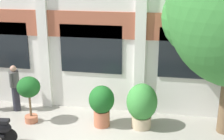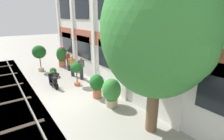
{
  "view_description": "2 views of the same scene",
  "coord_description": "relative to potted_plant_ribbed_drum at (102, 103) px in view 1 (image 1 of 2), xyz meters",
  "views": [
    {
      "loc": [
        2.58,
        -7.64,
        4.92
      ],
      "look_at": [
        0.84,
        1.94,
        1.72
      ],
      "focal_mm": 50.0,
      "sensor_mm": 36.0,
      "label": 1
    },
    {
      "loc": [
        8.67,
        -3.27,
        4.48
      ],
      "look_at": [
        1.23,
        1.93,
        1.7
      ],
      "focal_mm": 28.0,
      "sensor_mm": 36.0,
      "label": 2
    }
  ],
  "objects": [
    {
      "name": "potted_plant_glazed_jar",
      "position": [
        1.28,
        0.13,
        0.01
      ],
      "size": [
        0.98,
        0.98,
        1.49
      ],
      "color": "tan",
      "rests_on": "ground"
    },
    {
      "name": "potted_plant_tall_urn",
      "position": [
        -2.38,
        -0.17,
        0.34
      ],
      "size": [
        0.75,
        0.75,
        1.59
      ],
      "color": "#B76647",
      "rests_on": "ground"
    },
    {
      "name": "potted_plant_ribbed_drum",
      "position": [
        0.0,
        0.0,
        0.0
      ],
      "size": [
        0.82,
        0.82,
        1.38
      ],
      "color": "#B76647",
      "rests_on": "ground"
    },
    {
      "name": "resident_near_plants",
      "position": [
        -3.27,
        0.59,
        0.11
      ],
      "size": [
        0.34,
        0.53,
        1.7
      ],
      "rotation": [
        0.0,
        0.0,
        -0.02
      ],
      "color": "#282833",
      "rests_on": "ground"
    }
  ]
}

